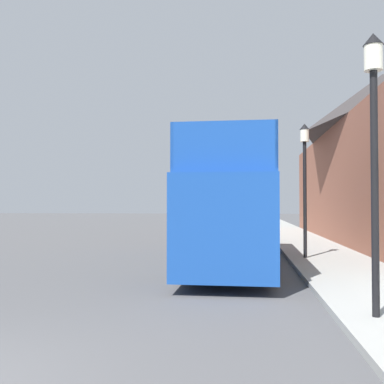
{
  "coord_description": "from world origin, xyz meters",
  "views": [
    {
      "loc": [
        3.82,
        -4.44,
        2.11
      ],
      "look_at": [
        2.05,
        10.97,
        2.52
      ],
      "focal_mm": 42.0,
      "sensor_mm": 36.0,
      "label": 1
    }
  ],
  "objects_px": {
    "tour_bus": "(233,212)",
    "lamp_post_nearest": "(374,122)",
    "parked_car_ahead_of_bus": "(254,232)",
    "lamp_post_second": "(305,166)"
  },
  "relations": [
    {
      "from": "parked_car_ahead_of_bus",
      "to": "lamp_post_second",
      "type": "height_order",
      "value": "lamp_post_second"
    },
    {
      "from": "lamp_post_nearest",
      "to": "tour_bus",
      "type": "bearing_deg",
      "value": 110.18
    },
    {
      "from": "lamp_post_nearest",
      "to": "parked_car_ahead_of_bus",
      "type": "bearing_deg",
      "value": 96.61
    },
    {
      "from": "parked_car_ahead_of_bus",
      "to": "lamp_post_second",
      "type": "distance_m",
      "value": 7.45
    },
    {
      "from": "tour_bus",
      "to": "lamp_post_nearest",
      "type": "xyz_separation_m",
      "value": [
        2.66,
        -7.24,
        1.73
      ]
    },
    {
      "from": "parked_car_ahead_of_bus",
      "to": "lamp_post_second",
      "type": "relative_size",
      "value": 0.84
    },
    {
      "from": "tour_bus",
      "to": "lamp_post_nearest",
      "type": "bearing_deg",
      "value": -68.68
    },
    {
      "from": "tour_bus",
      "to": "lamp_post_second",
      "type": "relative_size",
      "value": 2.12
    },
    {
      "from": "lamp_post_second",
      "to": "lamp_post_nearest",
      "type": "bearing_deg",
      "value": -89.67
    },
    {
      "from": "tour_bus",
      "to": "parked_car_ahead_of_bus",
      "type": "height_order",
      "value": "tour_bus"
    }
  ]
}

